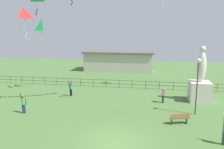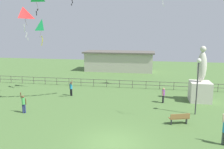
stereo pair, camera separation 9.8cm
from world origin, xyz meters
name	(u,v)px [view 2 (the right image)]	position (x,y,z in m)	size (l,w,h in m)	color
ground_plane	(113,143)	(0.00, 0.00, 0.00)	(80.00, 80.00, 0.00)	#4C7038
statue_monument	(200,86)	(7.03, 9.98, 1.57)	(1.98, 1.98, 5.49)	beige
lamppost	(198,75)	(5.95, 6.10, 3.42)	(0.36, 0.36, 4.74)	#38383D
park_bench	(179,118)	(4.40, 3.79, 0.46)	(1.55, 0.84, 0.85)	olive
person_0	(163,94)	(3.43, 8.80, 0.87)	(0.28, 0.43, 1.51)	black
person_1	(24,103)	(-8.38, 3.89, 0.91)	(0.49, 0.29, 1.82)	navy
person_3	(71,88)	(-6.24, 9.56, 0.90)	(0.45, 0.34, 1.79)	black
kite_1	(23,15)	(-8.32, 4.74, 8.21)	(0.96, 1.18, 2.66)	red
kite_2	(42,26)	(-9.78, 10.82, 7.45)	(1.11, 0.88, 2.90)	#1EB759
waterfront_railing	(129,83)	(-0.47, 14.00, 0.63)	(36.04, 0.06, 0.95)	#4C4742
pavilion_building	(119,61)	(-3.39, 26.00, 1.72)	(12.15, 4.71, 3.39)	#B7B2A3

